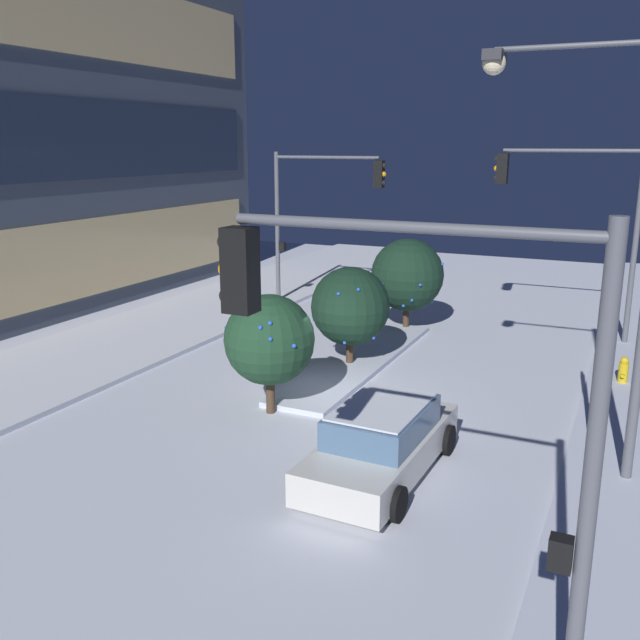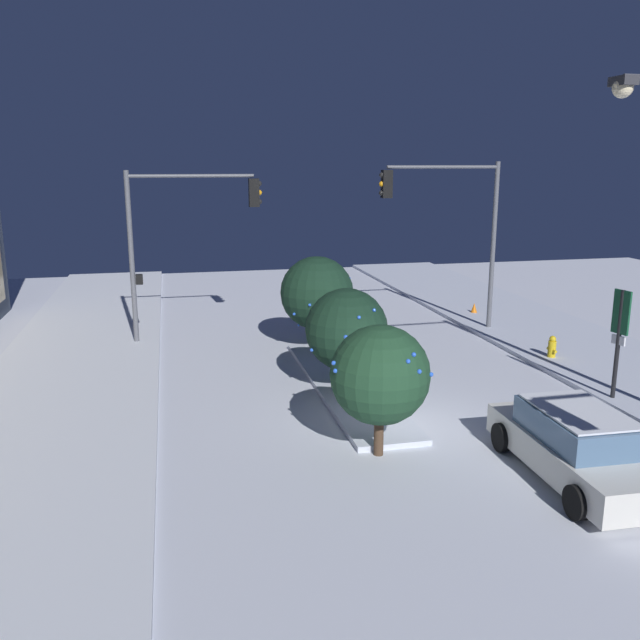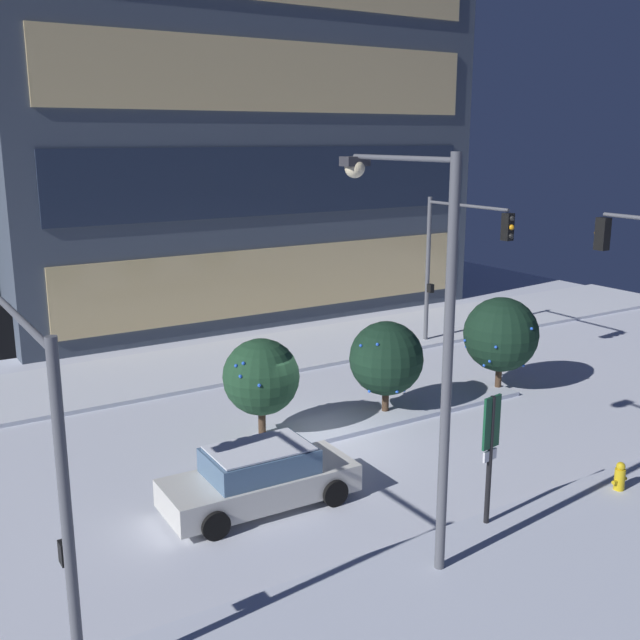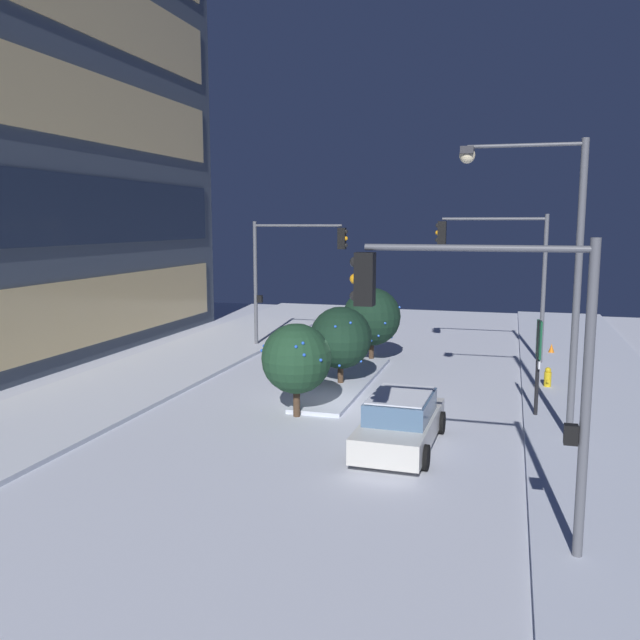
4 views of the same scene
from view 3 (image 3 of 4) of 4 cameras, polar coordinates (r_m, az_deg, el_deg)
name	(u,v)px [view 3 (image 3 of 4)]	position (r m, az deg, el deg)	size (l,w,h in m)	color
ground	(317,441)	(22.23, -0.22, -9.10)	(52.00, 52.00, 0.00)	silver
curb_strip_near	(545,581)	(16.40, 16.61, -18.32)	(52.00, 5.20, 0.14)	silver
curb_strip_far	(200,366)	(29.36, -9.06, -3.40)	(52.00, 5.20, 0.14)	silver
median_strip	(398,411)	(24.47, 5.93, -6.82)	(9.00, 1.80, 0.14)	silver
car_near	(260,478)	(18.40, -4.55, -11.77)	(4.78, 2.13, 1.49)	silver
traffic_light_corner_near_left	(36,422)	(13.36, -20.63, -7.21)	(0.32, 4.37, 5.88)	#565960
traffic_light_corner_far_right	(458,249)	(30.61, 10.36, 5.29)	(0.32, 4.76, 6.19)	#565960
street_lamp_arched	(419,305)	(14.86, 7.45, 1.13)	(0.56, 3.36, 8.34)	#565960
fire_hydrant	(620,479)	(20.36, 21.63, -11.07)	(0.48, 0.26, 0.86)	gold
parking_info_sign	(490,445)	(17.24, 12.71, -9.18)	(0.55, 0.15, 3.14)	black
decorated_tree_median	(386,358)	(23.71, 5.02, -2.90)	(2.33, 2.33, 3.03)	#473323
decorated_tree_left_of_median	(261,377)	(21.84, -4.46, -4.30)	(2.22, 2.23, 3.00)	#473323
decorated_tree_right_of_median	(501,335)	(26.57, 13.47, -1.07)	(2.56, 2.56, 3.30)	#473323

